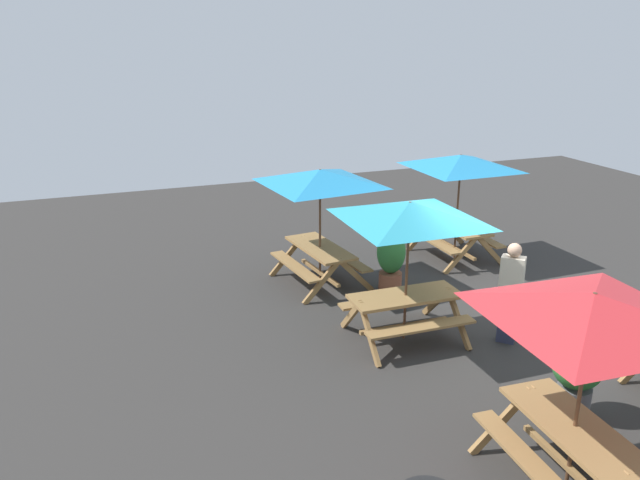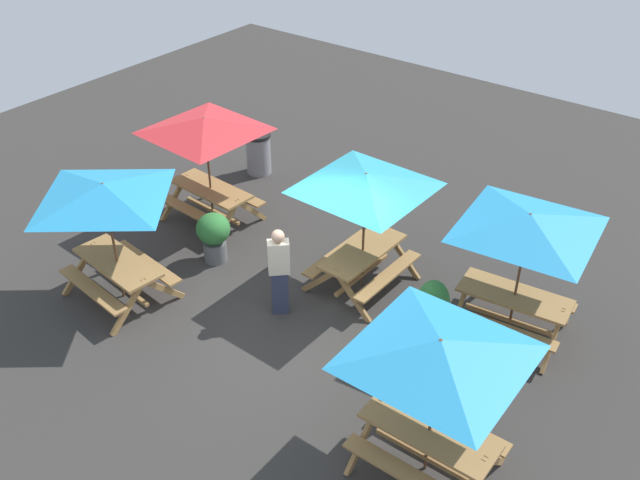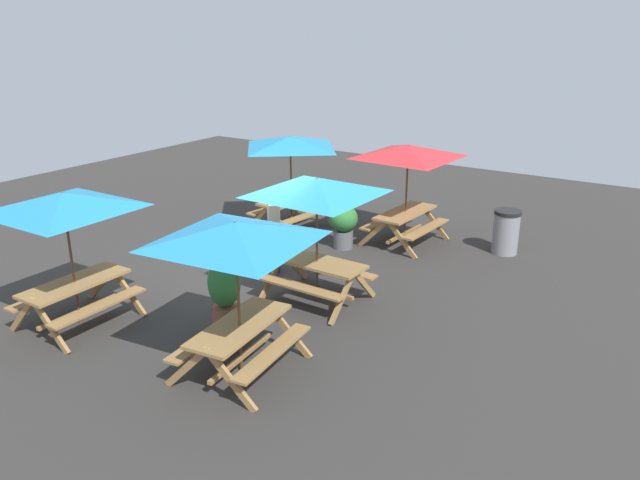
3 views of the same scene
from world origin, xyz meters
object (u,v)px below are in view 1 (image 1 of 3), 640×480
object	(u,v)px
picnic_table_4	(591,321)
potted_plant_1	(577,374)
picnic_table_2	(409,221)
picnic_table_3	(460,169)
picnic_table_1	(320,185)
person_standing	(510,291)
potted_plant_0	(391,259)

from	to	relation	value
picnic_table_4	potted_plant_1	xyz separation A→B (m)	(1.06, -1.01, -1.41)
picnic_table_4	potted_plant_1	bearing A→B (deg)	-40.23
picnic_table_2	picnic_table_3	world-z (taller)	same
picnic_table_2	picnic_table_1	bearing A→B (deg)	-79.42
picnic_table_2	picnic_table_3	bearing A→B (deg)	-132.32
picnic_table_1	person_standing	distance (m)	4.03
picnic_table_1	potted_plant_0	xyz separation A→B (m)	(-0.91, -1.09, -1.31)
picnic_table_2	person_standing	xyz separation A→B (m)	(-0.68, -1.49, -1.10)
picnic_table_1	picnic_table_3	bearing A→B (deg)	-90.84
picnic_table_1	picnic_table_4	bearing A→B (deg)	177.88
picnic_table_2	potted_plant_0	size ratio (longest dim) A/B	2.26
picnic_table_1	potted_plant_0	distance (m)	1.93
picnic_table_2	potted_plant_1	world-z (taller)	picnic_table_2
picnic_table_4	potted_plant_0	distance (m)	5.69
potted_plant_0	person_standing	bearing A→B (deg)	-161.17
person_standing	potted_plant_1	bearing A→B (deg)	123.58
picnic_table_1	potted_plant_0	world-z (taller)	picnic_table_1
person_standing	potted_plant_0	bearing A→B (deg)	-25.13
picnic_table_1	potted_plant_1	bearing A→B (deg)	-170.82
picnic_table_4	person_standing	bearing A→B (deg)	-22.04
picnic_table_1	picnic_table_4	size ratio (longest dim) A/B	1.00
picnic_table_2	picnic_table_4	world-z (taller)	same
picnic_table_3	picnic_table_4	distance (m)	7.30
potted_plant_1	picnic_table_2	bearing A→B (deg)	21.43
picnic_table_1	picnic_table_2	size ratio (longest dim) A/B	0.99
potted_plant_1	picnic_table_1	bearing A→B (deg)	15.56
picnic_table_1	picnic_table_3	size ratio (longest dim) A/B	0.99
picnic_table_3	potted_plant_1	world-z (taller)	picnic_table_3
picnic_table_2	potted_plant_0	xyz separation A→B (m)	(1.78, -0.65, -1.31)
potted_plant_0	potted_plant_1	world-z (taller)	potted_plant_0
picnic_table_1	picnic_table_4	world-z (taller)	same
potted_plant_1	picnic_table_3	bearing A→B (deg)	-17.69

